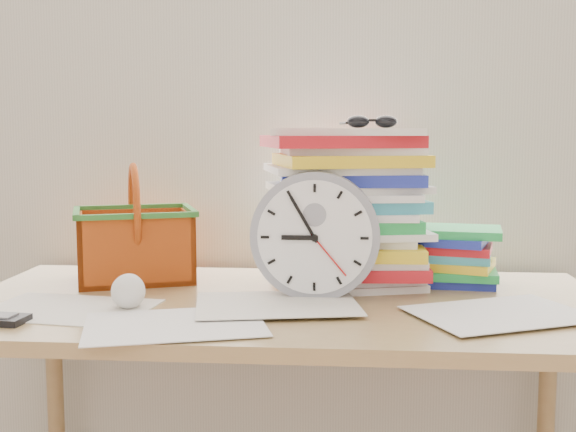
# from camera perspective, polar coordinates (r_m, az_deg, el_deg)

# --- Properties ---
(curtain) EXTENTS (2.40, 0.01, 2.50)m
(curtain) POSITION_cam_1_polar(r_m,az_deg,el_deg) (1.92, 0.69, 12.30)
(curtain) COLOR beige
(curtain) RESTS_ON room_shell
(desk) EXTENTS (1.40, 0.70, 0.75)m
(desk) POSITION_cam_1_polar(r_m,az_deg,el_deg) (1.59, -0.29, -9.23)
(desk) COLOR olive
(desk) RESTS_ON ground
(paper_stack) EXTENTS (0.40, 0.35, 0.37)m
(paper_stack) POSITION_cam_1_polar(r_m,az_deg,el_deg) (1.71, 4.59, 0.71)
(paper_stack) COLOR white
(paper_stack) RESTS_ON desk
(clock) EXTENTS (0.28, 0.06, 0.28)m
(clock) POSITION_cam_1_polar(r_m,az_deg,el_deg) (1.56, 2.15, -1.55)
(clock) COLOR gray
(clock) RESTS_ON desk
(sunglasses) EXTENTS (0.15, 0.13, 0.03)m
(sunglasses) POSITION_cam_1_polar(r_m,az_deg,el_deg) (1.67, 6.66, 7.42)
(sunglasses) COLOR black
(sunglasses) RESTS_ON paper_stack
(book_stack) EXTENTS (0.27, 0.23, 0.14)m
(book_stack) POSITION_cam_1_polar(r_m,az_deg,el_deg) (1.76, 12.91, -3.10)
(book_stack) COLOR white
(book_stack) RESTS_ON desk
(basket) EXTENTS (0.34, 0.30, 0.28)m
(basket) POSITION_cam_1_polar(r_m,az_deg,el_deg) (1.79, -12.03, -0.59)
(basket) COLOR #C04E12
(basket) RESTS_ON desk
(crumpled_ball) EXTENTS (0.07, 0.07, 0.07)m
(crumpled_ball) POSITION_cam_1_polar(r_m,az_deg,el_deg) (1.53, -12.53, -5.80)
(crumpled_ball) COLOR white
(crumpled_ball) RESTS_ON desk
(scattered_papers) EXTENTS (1.26, 0.42, 0.02)m
(scattered_papers) POSITION_cam_1_polar(r_m,az_deg,el_deg) (1.57, -0.29, -6.40)
(scattered_papers) COLOR white
(scattered_papers) RESTS_ON desk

